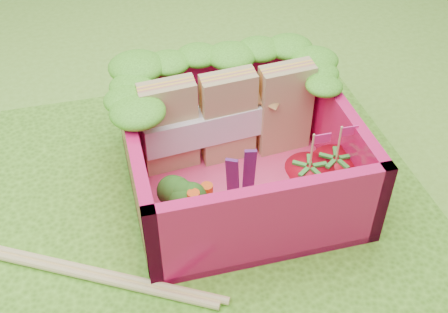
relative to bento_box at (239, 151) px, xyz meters
name	(u,v)px	position (x,y,z in m)	size (l,w,h in m)	color
ground	(215,205)	(-0.18, -0.11, -0.31)	(14.00, 14.00, 0.00)	#71B232
placemat	(214,204)	(-0.18, -0.11, -0.29)	(2.60, 2.60, 0.03)	#4B8C1F
bento_floor	(238,181)	(0.00, 0.00, -0.25)	(1.30, 1.30, 0.05)	#F23D73
bento_box	(239,151)	(0.00, 0.00, 0.00)	(1.30, 1.30, 0.55)	#D61256
lettuce_ruffle	(220,65)	(0.00, 0.44, 0.33)	(1.43, 0.77, 0.11)	#347F17
sandwich_stack	(229,118)	(0.01, 0.24, 0.07)	(1.10, 0.27, 0.60)	tan
broccoli	(178,199)	(-0.42, -0.26, -0.05)	(0.31, 0.31, 0.25)	#72A44F
carrot_sticks	(200,207)	(-0.31, -0.31, -0.09)	(0.16, 0.15, 0.29)	#FF5A15
purple_wedges	(241,175)	(-0.03, -0.17, -0.04)	(0.19, 0.09, 0.38)	#461854
strawberry_left	(307,185)	(0.33, -0.31, -0.08)	(0.28, 0.28, 0.52)	red
strawberry_right	(333,177)	(0.50, -0.28, -0.08)	(0.28, 0.28, 0.52)	red
snap_peas	(303,190)	(0.35, -0.22, -0.20)	(0.60, 0.55, 0.05)	#5CC13C
chopsticks	(38,261)	(-1.22, -0.33, -0.25)	(1.90, 1.09, 0.04)	#E5C97D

